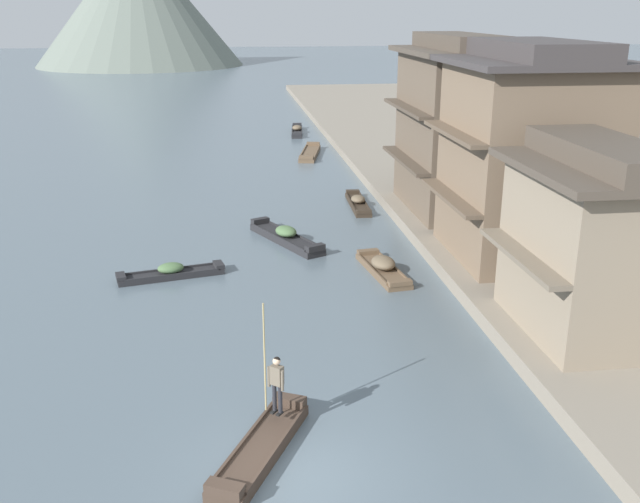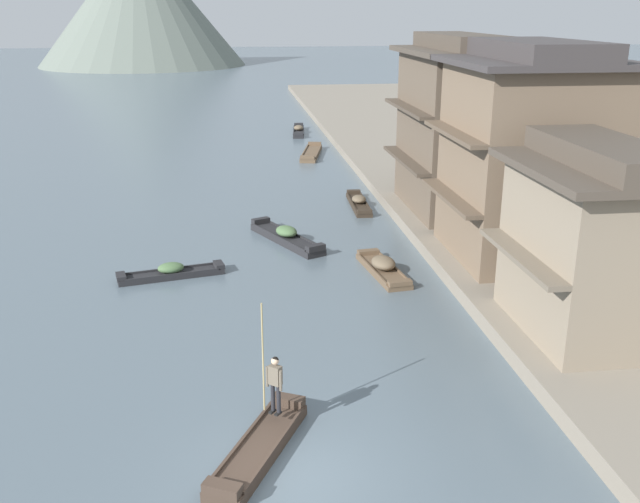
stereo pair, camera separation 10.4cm
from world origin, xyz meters
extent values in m
plane|color=slate|center=(0.00, 0.00, 0.00)|extent=(400.00, 400.00, 0.00)
cube|color=gray|center=(16.16, 30.00, 0.28)|extent=(18.00, 110.00, 0.55)
cube|color=#423328|center=(-0.75, 1.05, 0.14)|extent=(2.76, 4.23, 0.28)
cube|color=#423328|center=(-1.63, -0.71, 0.41)|extent=(0.94, 0.71, 0.25)
cube|color=#423328|center=(0.13, 2.81, 0.41)|extent=(0.94, 0.71, 0.25)
cube|color=#423328|center=(-0.36, 0.85, 0.32)|extent=(1.74, 3.38, 0.08)
cube|color=#423328|center=(-1.15, 1.25, 0.32)|extent=(1.74, 3.38, 0.08)
cube|color=black|center=(-0.21, 1.97, 0.56)|extent=(0.22, 0.23, 0.05)
cylinder|color=#232328|center=(-0.18, 2.00, 0.97)|extent=(0.11, 0.11, 0.78)
cube|color=black|center=(-0.35, 2.08, 0.56)|extent=(0.22, 0.23, 0.05)
cylinder|color=#232328|center=(-0.32, 2.12, 0.97)|extent=(0.11, 0.11, 0.78)
cube|color=#665B4C|center=(-0.25, 2.06, 1.62)|extent=(0.37, 0.36, 0.52)
cylinder|color=#665B4C|center=(-0.13, 1.88, 1.55)|extent=(0.08, 0.08, 0.56)
cylinder|color=#665B4C|center=(-0.45, 2.15, 1.55)|extent=(0.08, 0.08, 0.56)
sphere|color=#DBB28E|center=(-0.25, 2.06, 2.02)|extent=(0.20, 0.20, 0.20)
sphere|color=black|center=(-0.24, 2.07, 2.04)|extent=(0.18, 0.18, 0.18)
cylinder|color=tan|center=(-0.55, 2.17, 2.07)|extent=(0.04, 0.04, 3.00)
cube|color=#232326|center=(1.33, 17.82, 0.15)|extent=(3.21, 5.23, 0.30)
cube|color=#232326|center=(2.43, 15.56, 0.43)|extent=(0.95, 0.71, 0.27)
cube|color=#232326|center=(0.24, 20.09, 0.43)|extent=(0.95, 0.71, 0.27)
cube|color=#232326|center=(1.74, 18.02, 0.34)|extent=(2.17, 4.39, 0.08)
cube|color=#232326|center=(0.92, 17.63, 0.34)|extent=(2.17, 4.39, 0.08)
ellipsoid|color=#4C6B42|center=(1.33, 17.82, 0.54)|extent=(1.34, 1.50, 0.49)
cube|color=#232326|center=(4.97, 48.55, 0.13)|extent=(1.49, 5.59, 0.27)
cube|color=#232326|center=(5.24, 51.15, 0.39)|extent=(0.86, 0.44, 0.24)
cube|color=#232326|center=(4.69, 45.95, 0.39)|extent=(0.86, 0.44, 0.24)
cube|color=#232326|center=(4.55, 48.59, 0.31)|extent=(0.60, 5.01, 0.08)
cube|color=#232326|center=(5.38, 48.51, 0.31)|extent=(0.60, 5.01, 0.08)
ellipsoid|color=brown|center=(4.97, 48.55, 0.49)|extent=(0.94, 1.23, 0.45)
cube|color=brown|center=(4.92, 38.48, 0.14)|extent=(2.32, 5.86, 0.28)
cube|color=brown|center=(5.49, 41.15, 0.40)|extent=(1.07, 0.57, 0.25)
cube|color=brown|center=(4.34, 35.82, 0.40)|extent=(1.07, 0.57, 0.25)
cube|color=brown|center=(4.40, 38.59, 0.32)|extent=(1.19, 5.15, 0.08)
cube|color=brown|center=(5.43, 38.37, 0.32)|extent=(1.19, 5.15, 0.08)
cube|color=#33281E|center=(5.85, 23.69, 0.11)|extent=(1.02, 4.62, 0.21)
cube|color=#33281E|center=(5.93, 25.84, 0.31)|extent=(0.78, 0.39, 0.19)
cube|color=#33281E|center=(5.77, 21.54, 0.31)|extent=(0.78, 0.39, 0.19)
cube|color=#33281E|center=(5.47, 23.70, 0.25)|extent=(0.23, 4.10, 0.08)
cube|color=#33281E|center=(6.24, 23.67, 0.25)|extent=(0.23, 4.10, 0.08)
ellipsoid|color=brown|center=(5.85, 23.69, 0.43)|extent=(0.81, 1.11, 0.42)
cube|color=brown|center=(4.97, 13.15, 0.10)|extent=(1.59, 4.27, 0.21)
cube|color=brown|center=(4.71, 15.07, 0.30)|extent=(0.98, 0.48, 0.19)
cube|color=brown|center=(5.22, 11.24, 0.30)|extent=(0.98, 0.48, 0.19)
cube|color=brown|center=(4.49, 13.09, 0.25)|extent=(0.56, 3.64, 0.08)
cube|color=brown|center=(5.45, 13.22, 0.25)|extent=(0.56, 3.64, 0.08)
ellipsoid|color=brown|center=(4.97, 13.15, 0.46)|extent=(1.11, 1.43, 0.52)
cube|color=#232326|center=(-3.74, 13.80, 0.10)|extent=(4.36, 1.79, 0.21)
cube|color=#232326|center=(-5.68, 13.35, 0.30)|extent=(0.52, 0.82, 0.19)
cube|color=#232326|center=(-1.80, 14.25, 0.30)|extent=(0.52, 0.82, 0.19)
cube|color=#232326|center=(-3.66, 13.43, 0.25)|extent=(3.70, 0.93, 0.08)
cube|color=#232326|center=(-3.83, 14.18, 0.25)|extent=(3.70, 0.93, 0.08)
ellipsoid|color=#4C6B42|center=(-3.74, 13.80, 0.42)|extent=(1.21, 0.98, 0.42)
cube|color=gray|center=(10.05, 5.84, 3.15)|extent=(4.06, 5.53, 5.20)
cube|color=#6E6151|center=(7.67, 5.84, 3.15)|extent=(0.70, 5.53, 0.16)
cube|color=#4C4238|center=(10.05, 5.84, 5.87)|extent=(4.96, 6.43, 0.24)
cube|color=#4C4238|center=(10.05, 5.84, 6.34)|extent=(2.44, 6.43, 0.70)
cube|color=#75604C|center=(10.86, 13.24, 4.45)|extent=(5.68, 6.19, 7.80)
cube|color=brown|center=(7.67, 13.24, 3.15)|extent=(0.70, 6.19, 0.16)
cube|color=brown|center=(7.67, 13.24, 5.75)|extent=(0.70, 6.19, 0.16)
cube|color=#3D3838|center=(10.86, 13.24, 8.47)|extent=(6.58, 7.09, 0.24)
cube|color=#3D3838|center=(10.86, 13.24, 8.94)|extent=(3.41, 7.09, 0.70)
cube|color=brown|center=(10.13, 20.78, 4.45)|extent=(4.23, 7.23, 7.80)
cube|color=#4D4135|center=(7.67, 20.78, 3.15)|extent=(0.70, 7.23, 0.16)
cube|color=#4D4135|center=(7.67, 20.78, 5.75)|extent=(0.70, 7.23, 0.16)
cube|color=#4C4238|center=(10.13, 20.78, 8.47)|extent=(5.13, 8.13, 0.24)
cube|color=#4C4238|center=(10.13, 20.78, 8.94)|extent=(2.54, 8.13, 0.70)
cone|color=slate|center=(-16.84, 131.84, 11.93)|extent=(39.02, 39.02, 23.86)
camera|label=1|loc=(-1.28, -14.05, 10.44)|focal=40.03mm
camera|label=2|loc=(-1.18, -14.06, 10.44)|focal=40.03mm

